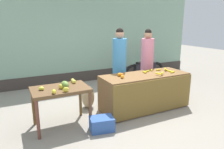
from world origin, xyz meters
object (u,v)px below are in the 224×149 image
(vendor_woman_blue_shirt, at_px, (119,66))
(produce_sack, at_px, (88,97))
(produce_crate, at_px, (102,124))
(vendor_woman_pink_shirt, at_px, (147,63))
(parked_motorcycle, at_px, (145,70))

(vendor_woman_blue_shirt, distance_m, produce_sack, 1.09)
(vendor_woman_blue_shirt, height_order, produce_sack, vendor_woman_blue_shirt)
(vendor_woman_blue_shirt, height_order, produce_crate, vendor_woman_blue_shirt)
(vendor_woman_blue_shirt, distance_m, vendor_woman_pink_shirt, 0.90)
(parked_motorcycle, height_order, produce_sack, parked_motorcycle)
(parked_motorcycle, bearing_deg, vendor_woman_pink_shirt, -123.67)
(vendor_woman_pink_shirt, xyz_separation_m, parked_motorcycle, (0.78, 1.17, -0.53))
(vendor_woman_blue_shirt, relative_size, parked_motorcycle, 1.17)
(parked_motorcycle, bearing_deg, produce_sack, -153.69)
(produce_sack, bearing_deg, vendor_woman_pink_shirt, 2.49)
(vendor_woman_blue_shirt, height_order, vendor_woman_pink_shirt, vendor_woman_blue_shirt)
(vendor_woman_blue_shirt, relative_size, produce_sack, 3.49)
(produce_sack, bearing_deg, vendor_woman_blue_shirt, -0.06)
(vendor_woman_blue_shirt, bearing_deg, produce_crate, -131.14)
(vendor_woman_pink_shirt, bearing_deg, produce_sack, -177.51)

